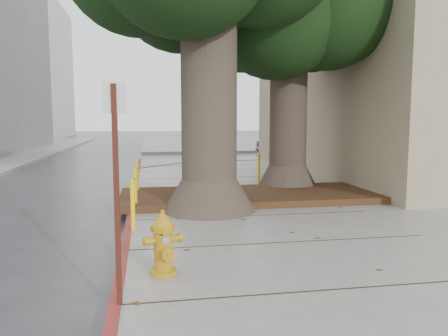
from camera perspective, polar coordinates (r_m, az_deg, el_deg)
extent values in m
plane|color=#28282B|center=(7.18, 3.58, -11.04)|extent=(140.00, 140.00, 0.00)
cube|color=slate|center=(37.50, 1.78, 3.30)|extent=(16.00, 20.00, 0.15)
cube|color=maroon|center=(9.40, -12.13, -6.48)|extent=(0.14, 26.00, 0.16)
cube|color=black|center=(11.02, 3.40, -3.61)|extent=(6.40, 2.60, 0.16)
cube|color=silver|center=(54.16, -26.98, 11.46)|extent=(12.00, 18.00, 15.00)
cube|color=silver|center=(37.18, 18.62, 9.77)|extent=(10.00, 10.00, 9.00)
cube|color=slate|center=(45.46, 21.79, 10.88)|extent=(12.00, 14.00, 12.00)
cone|color=#4C3F33|center=(9.60, -1.93, -3.49)|extent=(2.04, 2.04, 0.70)
cylinder|color=#4C3F33|center=(9.46, -1.98, 8.72)|extent=(1.20, 1.20, 4.22)
cone|color=#4C3F33|center=(12.60, 8.24, -1.16)|extent=(1.77, 1.77, 0.70)
cylinder|color=#4C3F33|center=(12.49, 8.38, 7.15)|extent=(1.04, 1.04, 3.84)
sphere|color=black|center=(13.54, 12.68, 18.38)|extent=(3.00, 3.00, 3.00)
cylinder|color=yellow|center=(8.02, -11.84, -4.89)|extent=(0.08, 0.08, 0.90)
sphere|color=yellow|center=(7.94, -11.91, -1.70)|extent=(0.09, 0.09, 0.09)
cylinder|color=yellow|center=(9.79, -11.51, -2.82)|extent=(0.08, 0.08, 0.90)
sphere|color=yellow|center=(9.73, -11.57, -0.21)|extent=(0.09, 0.09, 0.09)
cylinder|color=yellow|center=(11.57, -11.28, -1.39)|extent=(0.08, 0.08, 0.90)
sphere|color=yellow|center=(11.52, -11.33, 0.82)|extent=(0.09, 0.09, 0.09)
cylinder|color=yellow|center=(13.11, -4.57, -0.37)|extent=(0.08, 0.08, 0.90)
sphere|color=yellow|center=(13.06, -4.58, 1.59)|extent=(0.09, 0.09, 0.09)
cylinder|color=yellow|center=(13.68, 4.56, -0.08)|extent=(0.08, 0.08, 0.90)
sphere|color=yellow|center=(13.64, 4.58, 1.80)|extent=(0.09, 0.09, 0.09)
cylinder|color=black|center=(8.86, -11.70, -2.03)|extent=(0.02, 1.80, 0.02)
cylinder|color=black|center=(10.64, -11.41, -0.61)|extent=(0.02, 1.80, 0.02)
cylinder|color=black|center=(12.29, -7.73, 0.40)|extent=(1.51, 1.51, 0.02)
cylinder|color=black|center=(13.32, 0.10, 0.93)|extent=(2.20, 0.22, 0.02)
cylinder|color=#BF8D13|center=(5.87, -7.89, -13.29)|extent=(0.43, 0.43, 0.07)
cylinder|color=#BF8D13|center=(5.77, -7.94, -10.51)|extent=(0.29, 0.29, 0.55)
cylinder|color=#BF8D13|center=(5.70, -7.98, -7.76)|extent=(0.39, 0.39, 0.08)
cone|color=#BF8D13|center=(5.67, -8.00, -6.74)|extent=(0.36, 0.36, 0.15)
cylinder|color=#BF8D13|center=(5.65, -8.02, -5.76)|extent=(0.07, 0.07, 0.06)
cylinder|color=#BF8D13|center=(5.70, -9.36, -9.38)|extent=(0.17, 0.13, 0.10)
cylinder|color=#BF8D13|center=(5.78, -6.58, -9.12)|extent=(0.17, 0.13, 0.10)
cylinder|color=#BF8D13|center=(5.65, -7.56, -10.88)|extent=(0.18, 0.18, 0.14)
cube|color=#5999D8|center=(5.62, -7.61, -9.36)|extent=(0.08, 0.02, 0.08)
cube|color=#471911|center=(4.77, -13.84, -3.68)|extent=(0.06, 0.06, 2.37)
cube|color=silver|center=(4.71, -14.19, 8.92)|extent=(0.24, 0.02, 0.33)
imported|color=#999A9E|center=(26.37, 7.95, 2.99)|extent=(3.43, 1.46, 1.16)
imported|color=maroon|center=(27.95, 11.76, 3.22)|extent=(3.93, 1.70, 1.26)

